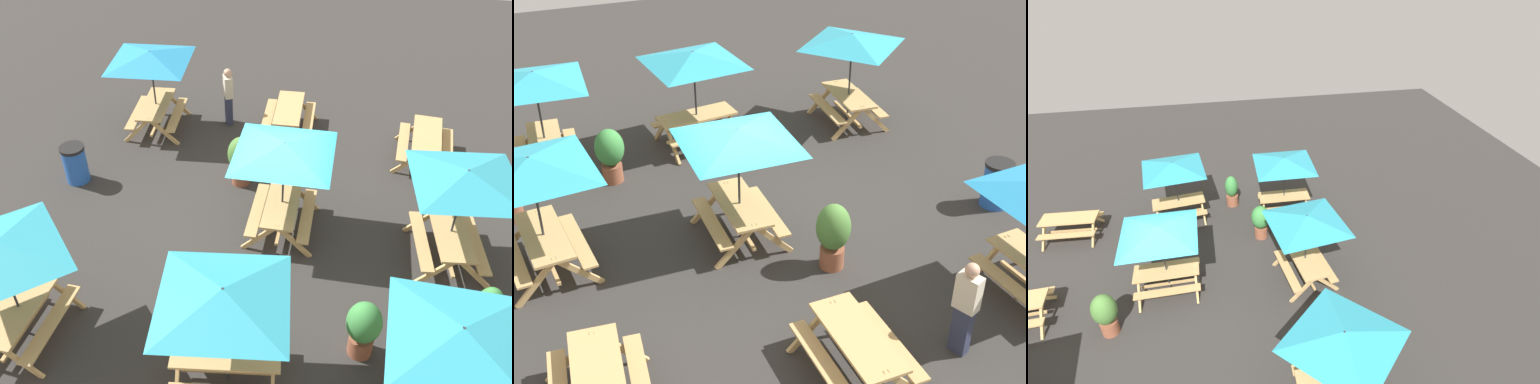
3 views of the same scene
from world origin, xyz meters
The scene contains 10 objects.
ground_plane centered at (0.00, 0.00, 0.00)m, with size 31.47×31.47×0.00m, color #33302D.
picnic_table_0 centered at (-0.11, 0.23, 1.99)m, with size 2.83×2.83×2.34m.
picnic_table_1 centered at (3.87, 3.38, 1.99)m, with size 2.83×2.83×2.34m.
picnic_table_2 centered at (3.67, -3.85, 1.99)m, with size 2.05×2.05×2.34m.
picnic_table_3 centered at (0.11, 3.75, 1.99)m, with size 2.80×2.80×2.34m.
picnic_table_5 centered at (3.85, -0.04, 1.99)m, with size 2.80×2.80×2.34m.
picnic_table_7 centered at (-3.45, 3.37, 0.56)m, with size 1.88×1.63×0.81m.
potted_plant_0 centered at (2.84, 2.14, 0.69)m, with size 0.62×0.62×1.22m.
potted_plant_1 centered at (-1.55, -1.02, 0.72)m, with size 0.62×0.62×1.29m.
potted_plant_2 centered at (2.03, 4.26, 0.64)m, with size 0.48×0.48×1.23m.
Camera 3 is at (1.59, -8.52, 8.68)m, focal length 28.00 mm.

